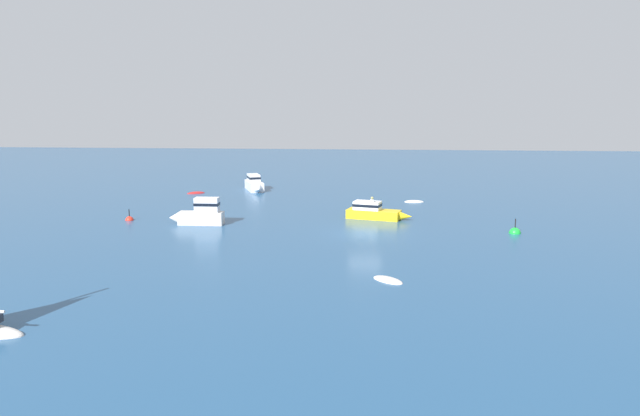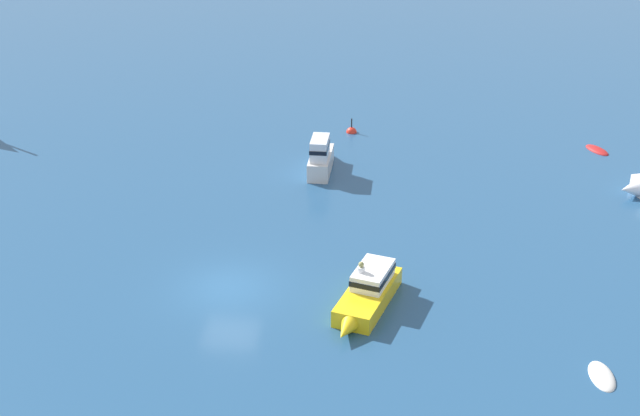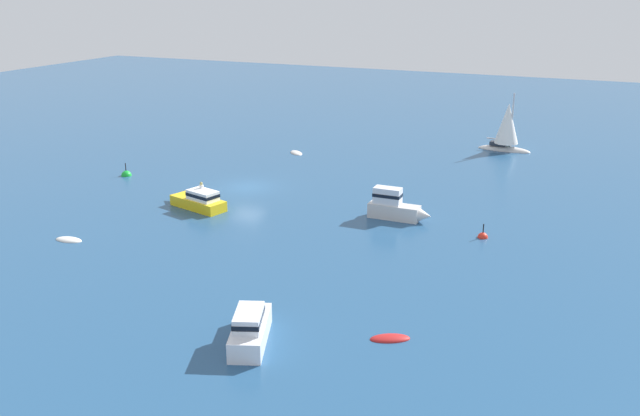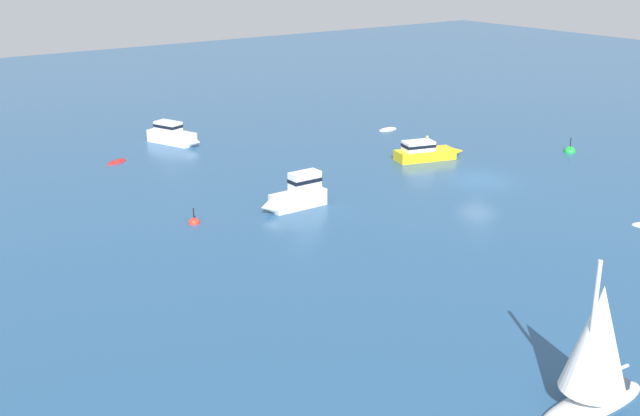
{
  "view_description": "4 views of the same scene",
  "coord_description": "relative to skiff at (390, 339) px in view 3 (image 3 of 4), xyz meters",
  "views": [
    {
      "loc": [
        0.33,
        -46.02,
        10.14
      ],
      "look_at": [
        -3.9,
        5.4,
        1.0
      ],
      "focal_mm": 34.65,
      "sensor_mm": 36.0,
      "label": 1
    },
    {
      "loc": [
        31.65,
        7.79,
        19.51
      ],
      "look_at": [
        -6.1,
        3.36,
        1.18
      ],
      "focal_mm": 47.68,
      "sensor_mm": 36.0,
      "label": 2
    },
    {
      "loc": [
        -27.05,
        46.38,
        16.04
      ],
      "look_at": [
        -8.68,
        4.85,
        0.85
      ],
      "focal_mm": 37.99,
      "sensor_mm": 36.0,
      "label": 3
    },
    {
      "loc": [
        -39.28,
        -35.73,
        15.92
      ],
      "look_at": [
        -13.26,
        0.45,
        0.53
      ],
      "focal_mm": 44.07,
      "sensor_mm": 36.0,
      "label": 4
    }
  ],
  "objects": [
    {
      "name": "ground_plane",
      "position": [
        18.6,
        -19.08,
        0.0
      ],
      "size": [
        160.0,
        160.0,
        0.0
      ],
      "primitive_type": "plane",
      "color": "navy"
    },
    {
      "name": "skiff",
      "position": [
        0.0,
        0.0,
        0.0
      ],
      "size": [
        2.1,
        1.65,
        0.39
      ],
      "rotation": [
        0.0,
        0.0,
        3.63
      ],
      "color": "#B21E1E",
      "rests_on": "ground"
    },
    {
      "name": "yacht",
      "position": [
        1.36,
        -40.77,
        2.08
      ],
      "size": [
        5.28,
        2.47,
        6.24
      ],
      "rotation": [
        0.0,
        0.0,
        3.09
      ],
      "color": "silver",
      "rests_on": "ground"
    },
    {
      "name": "tender",
      "position": [
        23.31,
        -3.81,
        0.0
      ],
      "size": [
        1.99,
        1.07,
        0.37
      ],
      "rotation": [
        0.0,
        0.0,
        3.22
      ],
      "color": "silver",
      "rests_on": "ground"
    },
    {
      "name": "motor_cruiser",
      "position": [
        5.97,
        2.72,
        0.74
      ],
      "size": [
        3.0,
        5.26,
        1.77
      ],
      "rotation": [
        0.0,
        0.0,
        5.08
      ],
      "color": "white",
      "rests_on": "ground"
    },
    {
      "name": "cabin_cruiser",
      "position": [
        19.28,
        -12.87,
        0.63
      ],
      "size": [
        5.72,
        2.78,
        1.96
      ],
      "rotation": [
        0.0,
        0.0,
        6.02
      ],
      "color": "yellow",
      "rests_on": "ground"
    },
    {
      "name": "cabin_cruiser_1",
      "position": [
        5.06,
        -16.53,
        0.89
      ],
      "size": [
        4.52,
        1.2,
        2.24
      ],
      "rotation": [
        0.0,
        0.0,
        3.15
      ],
      "color": "silver",
      "rests_on": "ground"
    },
    {
      "name": "tender_1",
      "position": [
        20.01,
        -31.23,
        0.0
      ],
      "size": [
        2.17,
        2.15,
        0.37
      ],
      "rotation": [
        0.0,
        0.0,
        2.37
      ],
      "color": "silver",
      "rests_on": "ground"
    },
    {
      "name": "channel_buoy",
      "position": [
        30.03,
        -17.87,
        0.01
      ],
      "size": [
        0.89,
        0.89,
        1.58
      ],
      "color": "green",
      "rests_on": "ground"
    },
    {
      "name": "mooring_buoy",
      "position": [
        -1.39,
        -15.29,
        0.01
      ],
      "size": [
        0.69,
        0.69,
        1.29
      ],
      "color": "red",
      "rests_on": "ground"
    }
  ]
}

